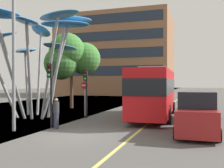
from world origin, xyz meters
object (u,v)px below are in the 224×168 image
(traffic_light_kerb_near, at_px, (50,81))
(no_entry_sign, at_px, (85,93))
(leaf_sculpture, at_px, (34,36))
(street_lamp, at_px, (19,34))
(car_parked_mid, at_px, (200,106))
(red_bus, at_px, (154,90))
(pedestrian, at_px, (56,113))
(car_parked_near, at_px, (197,115))
(traffic_light_kerb_far, at_px, (86,83))

(traffic_light_kerb_near, relative_size, no_entry_sign, 1.38)
(leaf_sculpture, bearing_deg, street_lamp, -63.67)
(traffic_light_kerb_near, bearing_deg, car_parked_mid, 37.03)
(red_bus, height_order, no_entry_sign, red_bus)
(red_bus, bearing_deg, leaf_sculpture, -162.46)
(car_parked_mid, relative_size, pedestrian, 2.44)
(car_parked_near, distance_m, car_parked_mid, 5.62)
(red_bus, height_order, car_parked_near, red_bus)
(leaf_sculpture, height_order, pedestrian, leaf_sculpture)
(car_parked_mid, bearing_deg, street_lamp, -140.91)
(traffic_light_kerb_far, xyz_separation_m, car_parked_near, (7.75, -3.96, -1.55))
(car_parked_near, distance_m, no_entry_sign, 10.00)
(street_lamp, bearing_deg, traffic_light_kerb_far, 77.35)
(leaf_sculpture, distance_m, car_parked_near, 13.01)
(leaf_sculpture, bearing_deg, pedestrian, -43.43)
(car_parked_mid, distance_m, no_entry_sign, 8.68)
(leaf_sculpture, relative_size, car_parked_near, 2.28)
(no_entry_sign, bearing_deg, pedestrian, -81.76)
(red_bus, height_order, street_lamp, street_lamp)
(leaf_sculpture, height_order, traffic_light_kerb_near, leaf_sculpture)
(red_bus, bearing_deg, pedestrian, -124.84)
(street_lamp, relative_size, no_entry_sign, 3.08)
(car_parked_near, bearing_deg, street_lamp, -168.06)
(traffic_light_kerb_far, height_order, street_lamp, street_lamp)
(traffic_light_kerb_far, xyz_separation_m, pedestrian, (0.18, -4.61, -1.69))
(car_parked_near, xyz_separation_m, car_parked_mid, (0.20, 5.61, -0.06))
(traffic_light_kerb_near, distance_m, no_entry_sign, 5.97)
(traffic_light_kerb_far, relative_size, street_lamp, 0.43)
(leaf_sculpture, bearing_deg, car_parked_near, -15.17)
(car_parked_near, bearing_deg, traffic_light_kerb_far, 152.91)
(car_parked_near, height_order, car_parked_mid, car_parked_near)
(traffic_light_kerb_far, bearing_deg, no_entry_sign, 116.91)
(leaf_sculpture, height_order, street_lamp, street_lamp)
(red_bus, bearing_deg, car_parked_mid, -3.75)
(car_parked_near, relative_size, pedestrian, 2.60)
(car_parked_mid, height_order, street_lamp, street_lamp)
(pedestrian, bearing_deg, street_lamp, -139.70)
(street_lamp, bearing_deg, pedestrian, 40.30)
(car_parked_mid, bearing_deg, no_entry_sign, -178.04)
(leaf_sculpture, height_order, no_entry_sign, leaf_sculpture)
(traffic_light_kerb_near, xyz_separation_m, no_entry_sign, (-0.44, 5.88, -0.90))
(leaf_sculpture, xyz_separation_m, traffic_light_kerb_near, (3.58, -3.70, -3.38))
(traffic_light_kerb_near, xyz_separation_m, car_parked_mid, (8.19, 6.18, -1.72))
(red_bus, xyz_separation_m, leaf_sculpture, (-8.51, -2.69, 4.03))
(street_lamp, xyz_separation_m, pedestrian, (1.50, 1.27, -4.33))
(street_lamp, relative_size, pedestrian, 4.74)
(pedestrian, xyz_separation_m, no_entry_sign, (-0.86, 5.96, 0.90))
(car_parked_mid, bearing_deg, pedestrian, -141.14)
(no_entry_sign, bearing_deg, traffic_light_kerb_near, -85.68)
(traffic_light_kerb_near, distance_m, car_parked_mid, 10.40)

